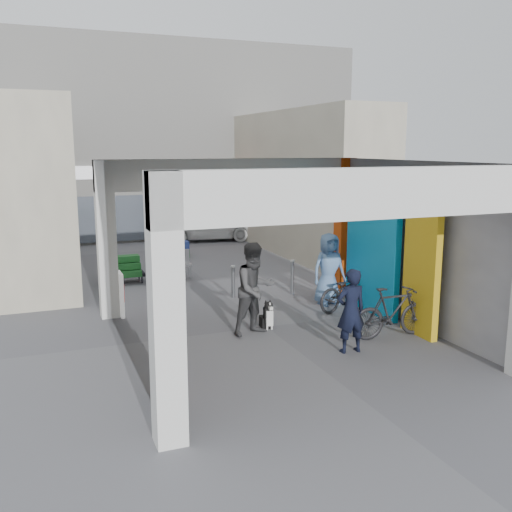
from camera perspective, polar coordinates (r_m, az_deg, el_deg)
name	(u,v)px	position (r m, az deg, el deg)	size (l,w,h in m)	color
ground	(266,327)	(12.24, 1.03, -7.10)	(90.00, 90.00, 0.00)	#5C5C61
arcade_canopy	(308,223)	(11.22, 5.23, 3.28)	(6.40, 6.45, 6.40)	silver
far_building	(141,142)	(25.15, -11.43, 11.16)	(18.00, 4.08, 8.00)	silver
plaza_bldg_left	(30,190)	(18.30, -21.63, 6.12)	(2.00, 9.00, 5.00)	#BFB79E
plaza_bldg_right	(303,183)	(20.37, 4.74, 7.25)	(2.00, 9.00, 5.00)	#BFB79E
bollard_left	(172,287)	(13.98, -8.44, -3.06)	(0.09, 0.09, 0.87)	gray
bollard_center	(233,282)	(14.46, -2.30, -2.61)	(0.09, 0.09, 0.81)	gray
bollard_right	(292,278)	(14.80, 3.65, -2.17)	(0.09, 0.09, 0.89)	gray
advert_board_near	(165,365)	(8.94, -9.05, -10.74)	(0.11, 0.55, 1.00)	white
advert_board_far	(121,294)	(13.26, -13.37, -3.70)	(0.10, 0.55, 1.00)	white
cafe_set	(167,272)	(16.34, -8.90, -1.55)	(1.38, 1.12, 0.84)	#A8A8AD
produce_stand	(123,272)	(16.47, -13.12, -1.61)	(1.13, 0.61, 0.75)	black
crate_stack	(182,249)	(19.90, -7.39, 0.67)	(0.47, 0.38, 0.56)	#1B5F24
border_collie	(267,317)	(12.08, 1.14, -6.09)	(0.23, 0.46, 0.63)	black
man_with_dog	(351,311)	(10.72, 9.47, -5.43)	(0.58, 0.38, 1.59)	black
man_back_turned	(255,289)	(11.54, -0.11, -3.31)	(0.92, 0.72, 1.90)	#3E3E40
man_elderly	(329,269)	(13.87, 7.29, -1.29)	(0.85, 0.56, 1.75)	#6087BC
man_crates	(171,231)	(20.49, -8.47, 2.47)	(0.96, 0.40, 1.65)	black
bicycle_front	(348,290)	(13.57, 9.19, -3.35)	(0.63, 1.80, 0.95)	black
bicycle_rear	(392,312)	(11.76, 13.49, -5.50)	(0.49, 1.74, 1.04)	black
white_van	(205,223)	(23.39, -5.11, 3.28)	(1.65, 4.11, 1.40)	white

